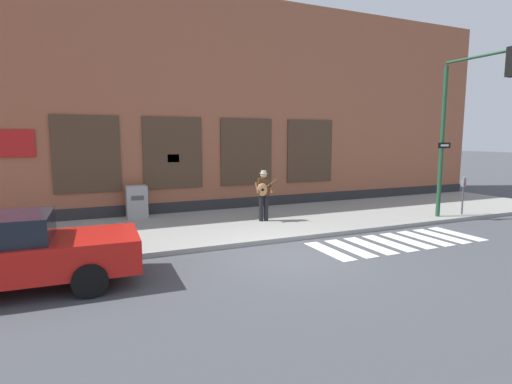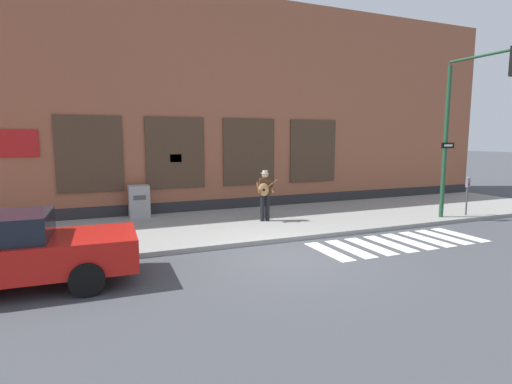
# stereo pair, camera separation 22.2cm
# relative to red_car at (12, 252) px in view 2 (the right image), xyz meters

# --- Properties ---
(ground_plane) EXTENTS (160.00, 160.00, 0.00)m
(ground_plane) POSITION_rel_red_car_xyz_m (6.06, -0.16, -0.77)
(ground_plane) COLOR #424449
(sidewalk) EXTENTS (28.00, 5.21, 0.14)m
(sidewalk) POSITION_rel_red_car_xyz_m (6.06, 3.74, -0.70)
(sidewalk) COLOR gray
(sidewalk) RESTS_ON ground
(building_backdrop) EXTENTS (28.00, 4.06, 8.55)m
(building_backdrop) POSITION_rel_red_car_xyz_m (6.06, 8.34, 3.50)
(building_backdrop) COLOR #99563D
(building_backdrop) RESTS_ON ground
(crosswalk) EXTENTS (5.20, 1.90, 0.01)m
(crosswalk) POSITION_rel_red_car_xyz_m (9.64, -0.17, -0.76)
(crosswalk) COLOR silver
(crosswalk) RESTS_ON ground
(red_car) EXTENTS (4.67, 2.12, 1.53)m
(red_car) POSITION_rel_red_car_xyz_m (0.00, 0.00, 0.00)
(red_car) COLOR red
(red_car) RESTS_ON ground
(busker) EXTENTS (0.72, 0.63, 1.76)m
(busker) POSITION_rel_red_car_xyz_m (7.04, 3.53, 0.37)
(busker) COLOR black
(busker) RESTS_ON sidewalk
(traffic_light) EXTENTS (0.60, 2.66, 5.56)m
(traffic_light) POSITION_rel_red_car_xyz_m (13.29, 0.75, 3.16)
(traffic_light) COLOR #1E472D
(traffic_light) RESTS_ON sidewalk
(parking_meter) EXTENTS (0.13, 0.11, 1.44)m
(parking_meter) POSITION_rel_red_car_xyz_m (14.40, 1.59, 0.31)
(parking_meter) COLOR #47474C
(parking_meter) RESTS_ON sidewalk
(utility_box) EXTENTS (0.72, 0.58, 1.17)m
(utility_box) POSITION_rel_red_car_xyz_m (3.10, 5.89, -0.05)
(utility_box) COLOR #9E9E9E
(utility_box) RESTS_ON sidewalk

